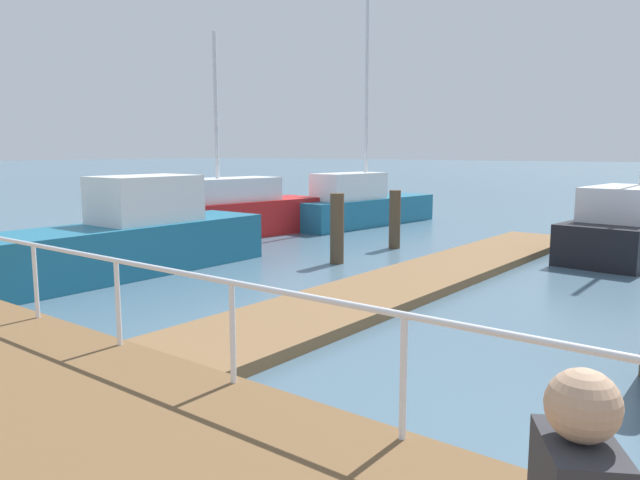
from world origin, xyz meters
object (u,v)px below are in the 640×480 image
moored_boat_1 (635,228)px  moored_boat_5 (220,214)px  moored_boat_4 (362,204)px  moored_boat_3 (133,238)px

moored_boat_1 → moored_boat_5: size_ratio=1.05×
moored_boat_1 → moored_boat_4: 9.32m
moored_boat_5 → moored_boat_3: bearing=-153.3°
moored_boat_4 → moored_boat_1: bearing=-94.6°
moored_boat_1 → moored_boat_4: moored_boat_4 is taller
moored_boat_4 → moored_boat_5: moored_boat_4 is taller
moored_boat_3 → moored_boat_4: size_ratio=0.69×
moored_boat_4 → moored_boat_5: bearing=163.1°
moored_boat_4 → moored_boat_5: size_ratio=1.26×
moored_boat_1 → moored_boat_5: bearing=113.3°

